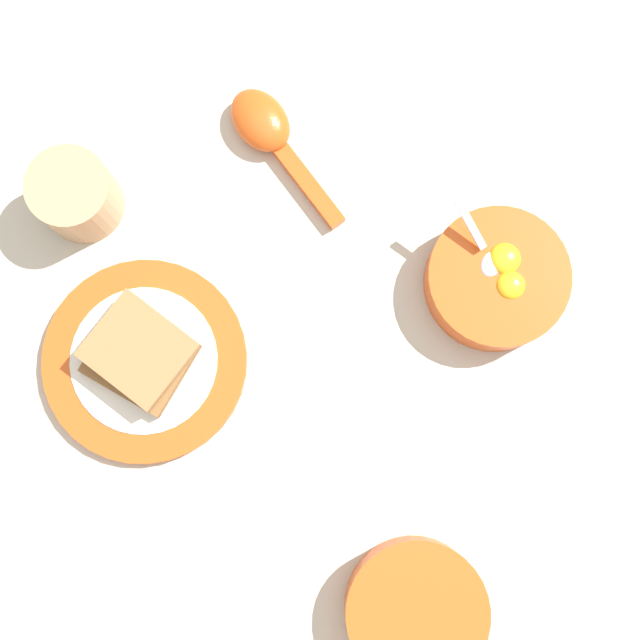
{
  "coord_description": "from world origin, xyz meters",
  "views": [
    {
      "loc": [
        -0.08,
        -0.09,
        0.83
      ],
      "look_at": [
        0.02,
        -0.04,
        0.02
      ],
      "focal_mm": 50.0,
      "sensor_mm": 36.0,
      "label": 1
    }
  ],
  "objects_px": {
    "toast_plate": "(145,361)",
    "congee_bowl": "(416,611)",
    "egg_bowl": "(497,279)",
    "soup_spoon": "(268,131)",
    "drinking_cup": "(75,195)",
    "toast_sandwich": "(139,354)"
  },
  "relations": [
    {
      "from": "congee_bowl",
      "to": "toast_plate",
      "type": "bearing_deg",
      "value": 78.01
    },
    {
      "from": "toast_sandwich",
      "to": "congee_bowl",
      "type": "relative_size",
      "value": 0.75
    },
    {
      "from": "soup_spoon",
      "to": "drinking_cup",
      "type": "bearing_deg",
      "value": 141.19
    },
    {
      "from": "toast_plate",
      "to": "drinking_cup",
      "type": "height_order",
      "value": "drinking_cup"
    },
    {
      "from": "egg_bowl",
      "to": "congee_bowl",
      "type": "xyz_separation_m",
      "value": [
        -0.3,
        -0.08,
        0.0
      ]
    },
    {
      "from": "egg_bowl",
      "to": "congee_bowl",
      "type": "relative_size",
      "value": 1.1
    },
    {
      "from": "congee_bowl",
      "to": "drinking_cup",
      "type": "distance_m",
      "value": 0.49
    },
    {
      "from": "egg_bowl",
      "to": "soup_spoon",
      "type": "relative_size",
      "value": 0.87
    },
    {
      "from": "toast_plate",
      "to": "congee_bowl",
      "type": "bearing_deg",
      "value": -101.99
    },
    {
      "from": "congee_bowl",
      "to": "toast_sandwich",
      "type": "bearing_deg",
      "value": 77.63
    },
    {
      "from": "soup_spoon",
      "to": "congee_bowl",
      "type": "distance_m",
      "value": 0.46
    },
    {
      "from": "congee_bowl",
      "to": "drinking_cup",
      "type": "xyz_separation_m",
      "value": [
        0.17,
        0.46,
        0.01
      ]
    },
    {
      "from": "toast_plate",
      "to": "soup_spoon",
      "type": "bearing_deg",
      "value": 2.48
    },
    {
      "from": "drinking_cup",
      "to": "toast_plate",
      "type": "bearing_deg",
      "value": -127.63
    },
    {
      "from": "toast_plate",
      "to": "toast_sandwich",
      "type": "height_order",
      "value": "toast_sandwich"
    },
    {
      "from": "toast_sandwich",
      "to": "congee_bowl",
      "type": "bearing_deg",
      "value": -102.37
    },
    {
      "from": "egg_bowl",
      "to": "toast_sandwich",
      "type": "relative_size",
      "value": 1.47
    },
    {
      "from": "egg_bowl",
      "to": "drinking_cup",
      "type": "relative_size",
      "value": 1.81
    },
    {
      "from": "egg_bowl",
      "to": "congee_bowl",
      "type": "bearing_deg",
      "value": -165.0
    },
    {
      "from": "toast_plate",
      "to": "drinking_cup",
      "type": "distance_m",
      "value": 0.17
    },
    {
      "from": "egg_bowl",
      "to": "soup_spoon",
      "type": "distance_m",
      "value": 0.26
    },
    {
      "from": "soup_spoon",
      "to": "drinking_cup",
      "type": "relative_size",
      "value": 2.08
    }
  ]
}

